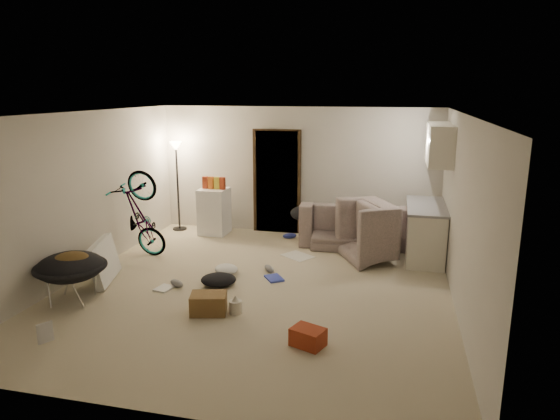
% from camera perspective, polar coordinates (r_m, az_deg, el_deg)
% --- Properties ---
extents(floor, '(5.50, 6.00, 0.02)m').
position_cam_1_polar(floor, '(7.37, -2.75, -8.94)').
color(floor, beige).
rests_on(floor, ground).
extents(ceiling, '(5.50, 6.00, 0.02)m').
position_cam_1_polar(ceiling, '(6.82, -2.99, 11.04)').
color(ceiling, white).
rests_on(ceiling, wall_back).
extents(wall_back, '(5.50, 0.02, 2.50)m').
position_cam_1_polar(wall_back, '(9.86, 2.00, 4.46)').
color(wall_back, beige).
rests_on(wall_back, floor).
extents(wall_front, '(5.50, 0.02, 2.50)m').
position_cam_1_polar(wall_front, '(4.30, -14.15, -8.10)').
color(wall_front, beige).
rests_on(wall_front, floor).
extents(wall_left, '(0.02, 6.00, 2.50)m').
position_cam_1_polar(wall_left, '(8.18, -21.79, 1.60)').
color(wall_left, beige).
rests_on(wall_left, floor).
extents(wall_right, '(0.02, 6.00, 2.50)m').
position_cam_1_polar(wall_right, '(6.78, 20.18, -0.58)').
color(wall_right, beige).
rests_on(wall_right, floor).
extents(doorway, '(0.85, 0.10, 2.04)m').
position_cam_1_polar(doorway, '(9.94, -0.32, 3.20)').
color(doorway, black).
rests_on(doorway, floor).
extents(door_trim, '(0.97, 0.04, 2.10)m').
position_cam_1_polar(door_trim, '(9.92, -0.36, 3.17)').
color(door_trim, '#372513').
rests_on(door_trim, floor).
extents(floor_lamp, '(0.28, 0.28, 1.81)m').
position_cam_1_polar(floor_lamp, '(10.26, -11.72, 4.86)').
color(floor_lamp, black).
rests_on(floor_lamp, floor).
extents(kitchen_counter, '(0.60, 1.50, 0.88)m').
position_cam_1_polar(kitchen_counter, '(8.88, 16.21, -2.47)').
color(kitchen_counter, silver).
rests_on(kitchen_counter, floor).
extents(counter_top, '(0.64, 1.54, 0.04)m').
position_cam_1_polar(counter_top, '(8.76, 16.41, 0.43)').
color(counter_top, gray).
rests_on(counter_top, kitchen_counter).
extents(kitchen_uppers, '(0.38, 1.40, 0.65)m').
position_cam_1_polar(kitchen_uppers, '(8.61, 17.75, 7.20)').
color(kitchen_uppers, silver).
rests_on(kitchen_uppers, wall_right).
extents(sofa, '(2.06, 0.91, 0.59)m').
position_cam_1_polar(sofa, '(9.36, 8.60, -2.18)').
color(sofa, '#3A4038').
rests_on(sofa, floor).
extents(armchair, '(1.39, 1.45, 0.73)m').
position_cam_1_polar(armchair, '(8.71, 12.05, -3.03)').
color(armchair, '#3A4038').
rests_on(armchair, floor).
extents(bicycle, '(1.60, 0.79, 0.90)m').
position_cam_1_polar(bicycle, '(8.87, -15.57, -2.63)').
color(bicycle, black).
rests_on(bicycle, floor).
extents(book_asset, '(0.30, 0.28, 0.02)m').
position_cam_1_polar(book_asset, '(6.44, -25.91, -13.66)').
color(book_asset, '#9A3117').
rests_on(book_asset, floor).
extents(mini_fridge, '(0.55, 0.55, 0.91)m').
position_cam_1_polar(mini_fridge, '(10.02, -7.53, -0.15)').
color(mini_fridge, white).
rests_on(mini_fridge, floor).
extents(snack_box_0, '(0.10, 0.07, 0.30)m').
position_cam_1_polar(snack_box_0, '(9.96, -8.54, 2.96)').
color(snack_box_0, '#9A3117').
rests_on(snack_box_0, mini_fridge).
extents(snack_box_1, '(0.10, 0.07, 0.30)m').
position_cam_1_polar(snack_box_1, '(9.92, -7.90, 2.93)').
color(snack_box_1, '#CD5E19').
rests_on(snack_box_1, mini_fridge).
extents(snack_box_2, '(0.11, 0.09, 0.30)m').
position_cam_1_polar(snack_box_2, '(9.88, -7.25, 2.91)').
color(snack_box_2, yellow).
rests_on(snack_box_2, mini_fridge).
extents(snack_box_3, '(0.11, 0.09, 0.30)m').
position_cam_1_polar(snack_box_3, '(9.84, -6.59, 2.88)').
color(snack_box_3, '#9A3117').
rests_on(snack_box_3, mini_fridge).
extents(saucer_chair, '(0.96, 0.96, 0.68)m').
position_cam_1_polar(saucer_chair, '(7.34, -22.77, -6.67)').
color(saucer_chair, silver).
rests_on(saucer_chair, floor).
extents(hoodie, '(0.61, 0.57, 0.22)m').
position_cam_1_polar(hoodie, '(7.23, -22.73, -5.30)').
color(hoodie, brown).
rests_on(hoodie, saucer_chair).
extents(sofa_drape, '(0.62, 0.53, 0.28)m').
position_cam_1_polar(sofa_drape, '(9.41, 2.88, -0.40)').
color(sofa_drape, black).
rests_on(sofa_drape, sofa).
extents(tv_box, '(0.48, 0.96, 0.63)m').
position_cam_1_polar(tv_box, '(7.97, -19.44, -5.51)').
color(tv_box, silver).
rests_on(tv_box, floor).
extents(drink_case_a, '(0.52, 0.43, 0.26)m').
position_cam_1_polar(drink_case_a, '(6.60, -8.17, -10.53)').
color(drink_case_a, brown).
rests_on(drink_case_a, floor).
extents(drink_case_b, '(0.43, 0.38, 0.21)m').
position_cam_1_polar(drink_case_b, '(5.79, 3.22, -14.29)').
color(drink_case_b, '#9A3117').
rests_on(drink_case_b, floor).
extents(juicer, '(0.17, 0.17, 0.24)m').
position_cam_1_polar(juicer, '(6.56, -5.10, -10.86)').
color(juicer, beige).
rests_on(juicer, floor).
extents(newspaper, '(0.64, 0.61, 0.01)m').
position_cam_1_polar(newspaper, '(8.69, 2.03, -5.27)').
color(newspaper, silver).
rests_on(newspaper, floor).
extents(book_blue, '(0.36, 0.38, 0.03)m').
position_cam_1_polar(book_blue, '(7.67, -0.68, -7.80)').
color(book_blue, '#3240B6').
rests_on(book_blue, floor).
extents(book_white, '(0.25, 0.30, 0.02)m').
position_cam_1_polar(book_white, '(7.49, -13.11, -8.72)').
color(book_white, silver).
rests_on(book_white, floor).
extents(shoe_0, '(0.30, 0.23, 0.10)m').
position_cam_1_polar(shoe_0, '(9.70, 1.11, -2.96)').
color(shoe_0, '#3240B6').
rests_on(shoe_0, floor).
extents(shoe_1, '(0.25, 0.28, 0.10)m').
position_cam_1_polar(shoe_1, '(7.96, -1.25, -6.70)').
color(shoe_1, slate).
rests_on(shoe_1, floor).
extents(shoe_3, '(0.29, 0.23, 0.10)m').
position_cam_1_polar(shoe_3, '(7.53, -11.73, -8.21)').
color(shoe_3, slate).
rests_on(shoe_3, floor).
extents(clothes_lump_a, '(0.62, 0.56, 0.17)m').
position_cam_1_polar(clothes_lump_a, '(7.48, -7.04, -7.90)').
color(clothes_lump_a, black).
rests_on(clothes_lump_a, floor).
extents(clothes_lump_b, '(0.54, 0.48, 0.15)m').
position_cam_1_polar(clothes_lump_b, '(9.60, 4.03, -3.02)').
color(clothes_lump_b, black).
rests_on(clothes_lump_b, floor).
extents(clothes_lump_c, '(0.54, 0.55, 0.13)m').
position_cam_1_polar(clothes_lump_c, '(7.94, -6.16, -6.73)').
color(clothes_lump_c, silver).
rests_on(clothes_lump_c, floor).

